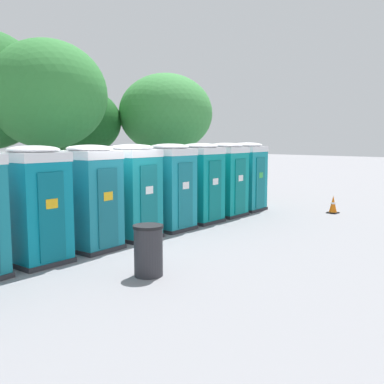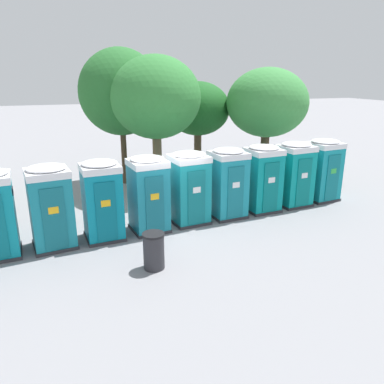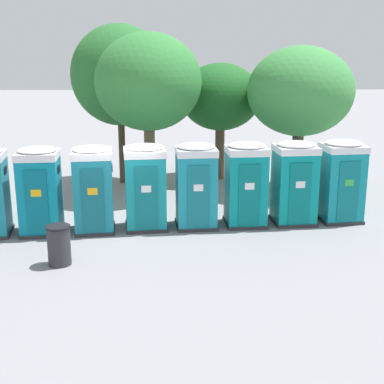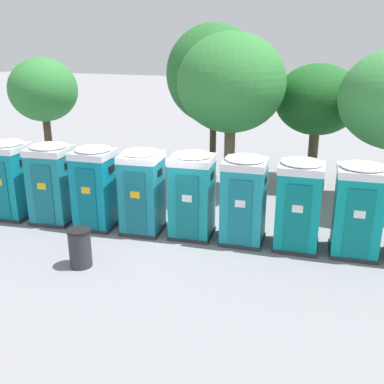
{
  "view_description": "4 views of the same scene",
  "coord_description": "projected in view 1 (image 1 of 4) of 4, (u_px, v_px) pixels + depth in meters",
  "views": [
    {
      "loc": [
        -6.91,
        -9.28,
        2.68
      ],
      "look_at": [
        3.35,
        0.26,
        1.01
      ],
      "focal_mm": 42.0,
      "sensor_mm": 36.0,
      "label": 1
    },
    {
      "loc": [
        -3.24,
        -11.69,
        4.98
      ],
      "look_at": [
        0.85,
        -0.01,
        1.11
      ],
      "focal_mm": 35.0,
      "sensor_mm": 36.0,
      "label": 2
    },
    {
      "loc": [
        1.78,
        -15.28,
        5.13
      ],
      "look_at": [
        2.14,
        0.13,
        1.07
      ],
      "focal_mm": 50.0,
      "sensor_mm": 36.0,
      "label": 3
    },
    {
      "loc": [
        5.09,
        -11.45,
        5.46
      ],
      "look_at": [
        0.77,
        -0.02,
        1.36
      ],
      "focal_mm": 42.0,
      "sensor_mm": 36.0,
      "label": 4
    }
  ],
  "objects": [
    {
      "name": "portapotty_6",
      "position": [
        170.0,
        186.0,
        13.2
      ],
      "size": [
        1.3,
        1.29,
        2.54
      ],
      "color": "#2D2D33",
      "rests_on": "ground"
    },
    {
      "name": "portapotty_9",
      "position": [
        247.0,
        176.0,
        16.81
      ],
      "size": [
        1.34,
        1.32,
        2.54
      ],
      "color": "#2D2D33",
      "rests_on": "ground"
    },
    {
      "name": "portapotty_3",
      "position": [
        36.0,
        204.0,
        9.59
      ],
      "size": [
        1.25,
        1.28,
        2.54
      ],
      "color": "#2D2D33",
      "rests_on": "ground"
    },
    {
      "name": "street_tree_4",
      "position": [
        48.0,
        95.0,
        14.42
      ],
      "size": [
        3.82,
        3.82,
        5.83
      ],
      "color": "brown",
      "rests_on": "ground"
    },
    {
      "name": "portapotty_7",
      "position": [
        201.0,
        183.0,
        14.39
      ],
      "size": [
        1.29,
        1.28,
        2.54
      ],
      "color": "#2D2D33",
      "rests_on": "ground"
    },
    {
      "name": "portapotty_4",
      "position": [
        91.0,
        197.0,
        10.79
      ],
      "size": [
        1.3,
        1.33,
        2.54
      ],
      "color": "#2D2D33",
      "rests_on": "ground"
    },
    {
      "name": "traffic_cone",
      "position": [
        333.0,
        205.0,
        16.19
      ],
      "size": [
        0.36,
        0.36,
        0.64
      ],
      "color": "black",
      "rests_on": "ground"
    },
    {
      "name": "ground_plane",
      "position": [
        112.0,
        243.0,
        11.62
      ],
      "size": [
        120.0,
        120.0,
        0.0
      ],
      "primitive_type": "plane",
      "color": "gray"
    },
    {
      "name": "street_tree_1",
      "position": [
        81.0,
        122.0,
        18.11
      ],
      "size": [
        3.24,
        3.24,
        4.71
      ],
      "color": "brown",
      "rests_on": "ground"
    },
    {
      "name": "portapotty_5",
      "position": [
        133.0,
        191.0,
        12.03
      ],
      "size": [
        1.35,
        1.33,
        2.54
      ],
      "color": "#2D2D33",
      "rests_on": "ground"
    },
    {
      "name": "trash_can",
      "position": [
        148.0,
        250.0,
        8.77
      ],
      "size": [
        0.6,
        0.6,
        1.01
      ],
      "color": "#2D2D33",
      "rests_on": "ground"
    },
    {
      "name": "portapotty_8",
      "position": [
        226.0,
        179.0,
        15.58
      ],
      "size": [
        1.34,
        1.31,
        2.54
      ],
      "color": "#2D2D33",
      "rests_on": "ground"
    },
    {
      "name": "street_tree_3",
      "position": [
        166.0,
        114.0,
        18.67
      ],
      "size": [
        3.88,
        3.88,
        5.36
      ],
      "color": "#4C3826",
      "rests_on": "ground"
    }
  ]
}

